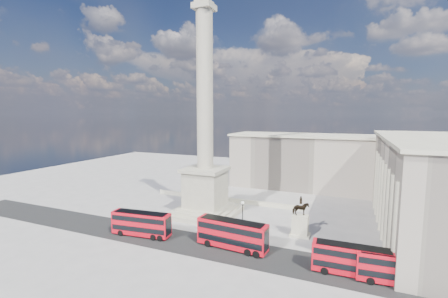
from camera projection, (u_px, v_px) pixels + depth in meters
ground at (195, 221)px, 64.11m from camera, size 180.00×180.00×0.00m
asphalt_road at (193, 243)px, 53.02m from camera, size 120.00×9.00×0.01m
nelsons_column at (205, 158)px, 67.18m from camera, size 14.00×14.00×49.85m
balustrade_wall at (224, 199)px, 78.67m from camera, size 40.00×0.60×1.10m
building_east at (438, 188)px, 54.72m from camera, size 19.00×46.00×18.60m
building_northeast at (315, 162)px, 91.96m from camera, size 51.00×17.00×16.60m
red_bus_a at (142, 224)px, 56.09m from camera, size 11.54×3.80×4.59m
red_bus_b at (233, 234)px, 50.70m from camera, size 12.44×3.75×4.97m
red_bus_c at (353, 260)px, 42.22m from camera, size 10.94×2.79×4.41m
red_bus_d at (400, 269)px, 39.85m from camera, size 10.85×3.24×4.34m
victorian_lamp at (243, 215)px, 57.17m from camera, size 0.54×0.54×6.32m
equestrian_statue at (300, 222)px, 56.07m from camera, size 3.64×2.73×7.68m
bare_tree_near at (424, 227)px, 44.39m from camera, size 1.81×1.81×7.90m
bare_tree_mid at (389, 205)px, 56.57m from camera, size 1.90×1.90×7.19m
bare_tree_far at (392, 192)px, 63.21m from camera, size 1.99×1.99×8.11m
pedestrian_walking at (244, 233)px, 55.99m from camera, size 0.66×0.58×1.51m
pedestrian_standing at (320, 248)px, 48.94m from camera, size 1.16×1.08×1.90m
pedestrian_crossing at (211, 228)px, 58.02m from camera, size 0.90×0.95×1.58m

